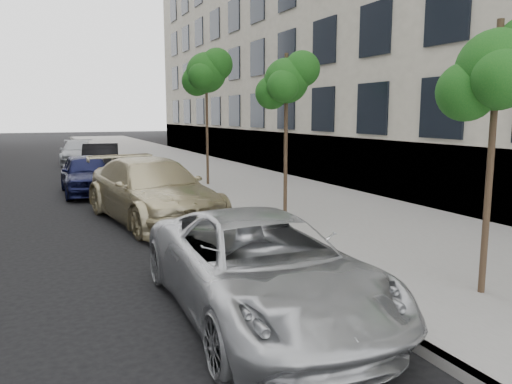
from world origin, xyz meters
TOP-DOWN VIEW (x-y plane):
  - sidewalk at (4.30, 24.00)m, footprint 6.40×72.00m
  - curb at (1.18, 24.00)m, footprint 0.15×72.00m
  - tree_near at (3.23, 1.50)m, footprint 1.55×1.35m
  - tree_mid at (3.23, 8.00)m, footprint 1.55×1.35m
  - tree_far at (3.23, 14.50)m, footprint 1.82×1.62m
  - minivan at (-0.10, 2.38)m, footprint 2.54×5.20m
  - suv at (-0.10, 9.24)m, footprint 3.14×5.98m
  - sedan_blue at (-1.22, 14.80)m, footprint 1.72×4.22m
  - sedan_black at (-0.10, 19.97)m, footprint 2.20×4.68m
  - sedan_rear at (-0.59, 26.18)m, footprint 2.30×4.78m

SIDE VIEW (x-z plane):
  - sidewalk at x=4.30m, z-range 0.00..0.14m
  - curb at x=1.18m, z-range 0.00..0.14m
  - sedan_rear at x=-0.59m, z-range 0.00..1.34m
  - minivan at x=-0.10m, z-range 0.00..1.42m
  - sedan_blue at x=-1.22m, z-range 0.00..1.43m
  - sedan_black at x=-0.10m, z-range 0.00..1.48m
  - suv at x=-0.10m, z-range 0.00..1.65m
  - tree_near at x=3.23m, z-range 1.41..5.48m
  - tree_mid at x=3.23m, z-range 1.52..5.82m
  - tree_far at x=3.23m, z-range 1.80..6.92m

